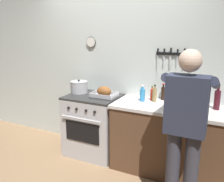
% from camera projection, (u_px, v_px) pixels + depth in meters
% --- Properties ---
extents(wall_back, '(6.00, 0.13, 2.60)m').
position_uv_depth(wall_back, '(117.00, 66.00, 3.61)').
color(wall_back, silver).
rests_on(wall_back, ground).
extents(counter_block, '(2.03, 0.65, 0.90)m').
position_uv_depth(counter_block, '(193.00, 143.00, 2.98)').
color(counter_block, brown).
rests_on(counter_block, ground).
extents(stove, '(0.76, 0.67, 0.90)m').
position_uv_depth(stove, '(94.00, 125.00, 3.59)').
color(stove, '#BCBCC1').
rests_on(stove, ground).
extents(person_cook, '(0.51, 0.63, 1.66)m').
position_uv_depth(person_cook, '(186.00, 123.00, 2.31)').
color(person_cook, '#383842').
rests_on(person_cook, ground).
extents(roasting_pan, '(0.35, 0.26, 0.16)m').
position_uv_depth(roasting_pan, '(104.00, 93.00, 3.39)').
color(roasting_pan, '#B7B7BC').
rests_on(roasting_pan, stove).
extents(stock_pot, '(0.27, 0.27, 0.20)m').
position_uv_depth(stock_pot, '(79.00, 87.00, 3.65)').
color(stock_pot, '#B7B7BC').
rests_on(stock_pot, stove).
extents(cutting_board, '(0.36, 0.24, 0.02)m').
position_uv_depth(cutting_board, '(191.00, 111.00, 2.78)').
color(cutting_board, tan).
rests_on(cutting_board, counter_block).
extents(bottle_hot_sauce, '(0.05, 0.05, 0.20)m').
position_uv_depth(bottle_hot_sauce, '(152.00, 94.00, 3.24)').
color(bottle_hot_sauce, red).
rests_on(bottle_hot_sauce, counter_block).
extents(bottle_vinegar, '(0.06, 0.06, 0.23)m').
position_uv_depth(bottle_vinegar, '(155.00, 95.00, 3.17)').
color(bottle_vinegar, '#997F4C').
rests_on(bottle_vinegar, counter_block).
extents(bottle_soy_sauce, '(0.05, 0.05, 0.23)m').
position_uv_depth(bottle_soy_sauce, '(163.00, 93.00, 3.26)').
color(bottle_soy_sauce, black).
rests_on(bottle_soy_sauce, counter_block).
extents(bottle_dish_soap, '(0.07, 0.07, 0.22)m').
position_uv_depth(bottle_dish_soap, '(142.00, 95.00, 3.20)').
color(bottle_dish_soap, '#338CCC').
rests_on(bottle_dish_soap, counter_block).
extents(bottle_wine_red, '(0.07, 0.07, 0.30)m').
position_uv_depth(bottle_wine_red, '(217.00, 99.00, 2.85)').
color(bottle_wine_red, '#47141E').
rests_on(bottle_wine_red, counter_block).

